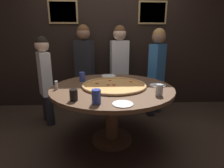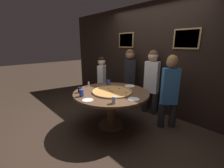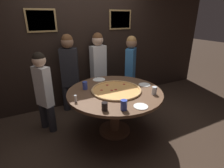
% 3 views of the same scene
% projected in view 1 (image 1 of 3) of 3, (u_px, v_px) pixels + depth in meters
% --- Properties ---
extents(ground_plane, '(24.00, 24.00, 0.00)m').
position_uv_depth(ground_plane, '(112.00, 140.00, 2.32)').
color(ground_plane, '#38281E').
extents(back_wall, '(6.40, 0.08, 2.60)m').
position_uv_depth(back_wall, '(108.00, 38.00, 3.27)').
color(back_wall, black).
rests_on(back_wall, ground_plane).
extents(dining_table, '(1.47, 1.47, 0.74)m').
position_uv_depth(dining_table, '(112.00, 97.00, 2.17)').
color(dining_table, brown).
rests_on(dining_table, ground_plane).
extents(giant_pizza, '(0.78, 0.78, 0.03)m').
position_uv_depth(giant_pizza, '(114.00, 85.00, 2.12)').
color(giant_pizza, '#E0994C').
rests_on(giant_pizza, dining_table).
extents(drink_cup_near_right, '(0.07, 0.07, 0.12)m').
position_uv_depth(drink_cup_near_right, '(159.00, 90.00, 1.78)').
color(drink_cup_near_right, silver).
rests_on(drink_cup_near_right, dining_table).
extents(drink_cup_beside_pizza, '(0.08, 0.08, 0.11)m').
position_uv_depth(drink_cup_beside_pizza, '(74.00, 95.00, 1.64)').
color(drink_cup_beside_pizza, black).
rests_on(drink_cup_beside_pizza, dining_table).
extents(drink_cup_by_shaker, '(0.08, 0.08, 0.13)m').
position_uv_depth(drink_cup_by_shaker, '(96.00, 97.00, 1.56)').
color(drink_cup_by_shaker, '#384CB7').
rests_on(drink_cup_by_shaker, dining_table).
extents(drink_cup_far_right, '(0.08, 0.08, 0.13)m').
position_uv_depth(drink_cup_far_right, '(82.00, 77.00, 2.36)').
color(drink_cup_far_right, '#384CB7').
rests_on(drink_cup_far_right, dining_table).
extents(white_plate_beside_cup, '(0.22, 0.22, 0.01)m').
position_uv_depth(white_plate_beside_cup, '(109.00, 76.00, 2.69)').
color(white_plate_beside_cup, white).
rests_on(white_plate_beside_cup, dining_table).
extents(white_plate_right_side, '(0.20, 0.20, 0.01)m').
position_uv_depth(white_plate_right_side, '(158.00, 85.00, 2.16)').
color(white_plate_right_side, white).
rests_on(white_plate_right_side, dining_table).
extents(white_plate_near_front, '(0.19, 0.19, 0.01)m').
position_uv_depth(white_plate_near_front, '(123.00, 104.00, 1.56)').
color(white_plate_near_front, white).
rests_on(white_plate_near_front, dining_table).
extents(condiment_shaker, '(0.04, 0.04, 0.10)m').
position_uv_depth(condiment_shaker, '(56.00, 85.00, 2.00)').
color(condiment_shaker, silver).
rests_on(condiment_shaker, dining_table).
extents(diner_far_right, '(0.40, 0.28, 1.53)m').
position_uv_depth(diner_far_right, '(85.00, 64.00, 3.09)').
color(diner_far_right, '#232328').
rests_on(diner_far_right, ground_plane).
extents(diner_centre_back, '(0.40, 0.23, 1.52)m').
position_uv_depth(diner_centre_back, '(119.00, 63.00, 3.19)').
color(diner_centre_back, '#232328').
rests_on(diner_centre_back, ground_plane).
extents(diner_side_right, '(0.27, 0.35, 1.34)m').
position_uv_depth(diner_side_right, '(45.00, 76.00, 2.63)').
color(diner_side_right, '#232328').
rests_on(diner_side_right, ground_plane).
extents(diner_far_left, '(0.35, 0.35, 1.46)m').
position_uv_depth(diner_far_left, '(157.00, 67.00, 2.93)').
color(diner_far_left, '#232328').
rests_on(diner_far_left, ground_plane).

